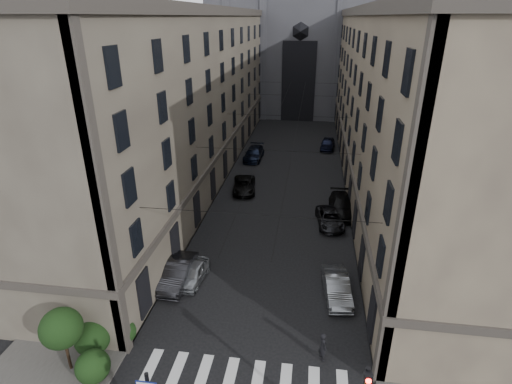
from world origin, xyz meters
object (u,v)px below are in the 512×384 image
at_px(car_left_near, 193,273).
at_px(car_right_midfar, 342,206).
at_px(gothic_tower, 303,17).
at_px(car_right_midnear, 330,218).
at_px(car_left_midfar, 244,185).
at_px(car_left_midnear, 178,273).
at_px(car_right_far, 328,144).
at_px(pedestrian, 323,346).
at_px(car_right_near, 337,287).
at_px(car_left_far, 254,153).

relative_size(car_left_near, car_right_midfar, 0.69).
xyz_separation_m(gothic_tower, car_right_midnear, (5.01, -51.49, -17.12)).
relative_size(car_left_midfar, car_right_midnear, 1.06).
height_order(car_left_midnear, car_right_midnear, car_left_midnear).
relative_size(car_left_near, car_right_far, 0.81).
distance_m(car_right_midnear, car_right_midfar, 2.89).
distance_m(car_left_midfar, pedestrian, 24.29).
height_order(gothic_tower, car_right_near, gothic_tower).
height_order(car_left_midnear, car_right_midfar, car_left_midnear).
distance_m(car_right_midnear, pedestrian, 16.22).
xyz_separation_m(car_left_midnear, pedestrian, (10.33, -5.73, 0.09)).
distance_m(car_left_near, car_right_far, 35.15).
xyz_separation_m(car_right_near, pedestrian, (-1.02, -5.77, 0.14)).
bearing_deg(gothic_tower, pedestrian, -86.47).
xyz_separation_m(gothic_tower, car_right_near, (5.19, -61.92, -17.03)).
height_order(car_right_midnear, car_right_midfar, car_right_midfar).
bearing_deg(gothic_tower, car_right_near, -85.21).
height_order(car_left_near, car_right_midfar, car_right_midfar).
bearing_deg(car_left_near, pedestrian, -28.30).
relative_size(car_left_midnear, car_right_far, 1.04).
bearing_deg(car_left_midnear, car_left_near, 18.10).
xyz_separation_m(car_left_near, pedestrian, (9.28, -6.06, 0.25)).
relative_size(car_left_midnear, car_right_near, 1.07).
relative_size(car_left_midnear, car_left_far, 0.89).
distance_m(car_left_midnear, car_right_near, 11.35).
relative_size(car_left_far, pedestrian, 3.08).
distance_m(car_left_midnear, car_left_midfar, 17.19).
distance_m(car_left_midfar, car_left_far, 10.96).
distance_m(gothic_tower, car_right_midfar, 52.09).
bearing_deg(car_left_near, car_left_far, 94.05).
xyz_separation_m(car_left_far, car_right_far, (10.00, 5.89, 0.00)).
height_order(car_left_midnear, car_left_far, car_left_midnear).
relative_size(car_left_far, car_right_midfar, 0.99).
relative_size(car_left_near, car_left_midfar, 0.75).
distance_m(car_left_midnear, car_left_far, 28.05).
xyz_separation_m(car_right_midnear, car_right_midfar, (1.19, 2.63, 0.13)).
xyz_separation_m(car_left_near, car_right_far, (10.38, 33.58, 0.15)).
distance_m(gothic_tower, car_right_far, 33.21).
distance_m(car_right_near, car_right_midnear, 10.43).
xyz_separation_m(car_left_near, car_right_midnear, (10.12, 10.14, 0.02)).
distance_m(car_right_midfar, pedestrian, 18.94).
bearing_deg(car_right_near, car_left_far, 103.39).
height_order(car_left_midfar, car_right_near, car_right_near).
distance_m(car_left_far, car_right_midfar, 18.50).
relative_size(car_left_midfar, car_right_midfar, 0.92).
bearing_deg(gothic_tower, car_left_near, -94.74).
bearing_deg(gothic_tower, car_left_far, -97.95).
bearing_deg(pedestrian, car_right_near, -34.19).
height_order(car_left_midfar, pedestrian, pedestrian).
height_order(car_left_midfar, car_left_far, car_left_far).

